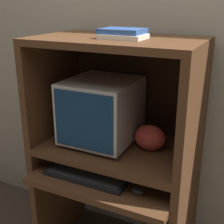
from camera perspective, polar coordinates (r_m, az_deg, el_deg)
wall_back at (r=1.93m, az=5.29°, el=12.31°), size 6.00×0.06×2.60m
desk_base at (r=1.94m, az=0.19°, el=-16.72°), size 0.87×0.63×0.64m
desk_monitor_shelf at (r=1.79m, az=0.87°, el=-6.84°), size 0.87×0.55×0.13m
hutch_upper at (r=1.68m, az=1.40°, el=6.58°), size 0.87×0.55×0.60m
crt_monitor at (r=1.76m, az=-1.93°, el=0.33°), size 0.37×0.41×0.36m
keyboard at (r=1.72m, az=-4.78°, el=-11.57°), size 0.46×0.15×0.03m
mouse at (r=1.60m, az=4.84°, el=-14.22°), size 0.06×0.04×0.03m
snack_bag at (r=1.71m, az=6.95°, el=-4.68°), size 0.17×0.13×0.14m
book_stack at (r=1.56m, az=2.01°, el=14.13°), size 0.22×0.17×0.05m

